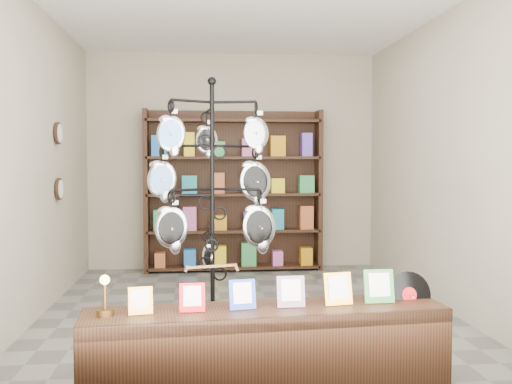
# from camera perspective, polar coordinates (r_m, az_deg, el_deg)

# --- Properties ---
(ground) EXTENTS (5.00, 5.00, 0.00)m
(ground) POSITION_cam_1_polar(r_m,az_deg,el_deg) (5.73, -0.87, -12.08)
(ground) COLOR slate
(ground) RESTS_ON ground
(room_envelope) EXTENTS (5.00, 5.00, 5.00)m
(room_envelope) POSITION_cam_1_polar(r_m,az_deg,el_deg) (5.54, -0.88, 6.73)
(room_envelope) COLOR #ADA18B
(room_envelope) RESTS_ON ground
(display_tree) EXTENTS (1.12, 1.03, 2.19)m
(display_tree) POSITION_cam_1_polar(r_m,az_deg,el_deg) (4.72, -4.39, 0.25)
(display_tree) COLOR black
(display_tree) RESTS_ON ground
(front_shelf) EXTENTS (2.33, 0.67, 0.81)m
(front_shelf) POSITION_cam_1_polar(r_m,az_deg,el_deg) (3.77, 1.08, -15.65)
(front_shelf) COLOR black
(front_shelf) RESTS_ON ground
(back_shelving) EXTENTS (2.42, 0.36, 2.20)m
(back_shelving) POSITION_cam_1_polar(r_m,az_deg,el_deg) (7.83, -2.26, -0.37)
(back_shelving) COLOR black
(back_shelving) RESTS_ON ground
(wall_clocks) EXTENTS (0.03, 0.24, 0.84)m
(wall_clocks) POSITION_cam_1_polar(r_m,az_deg,el_deg) (6.49, -19.12, 2.92)
(wall_clocks) COLOR black
(wall_clocks) RESTS_ON ground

